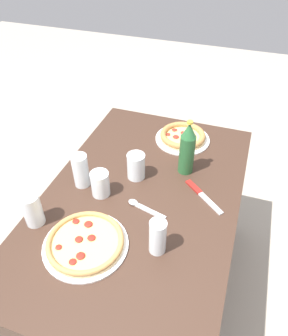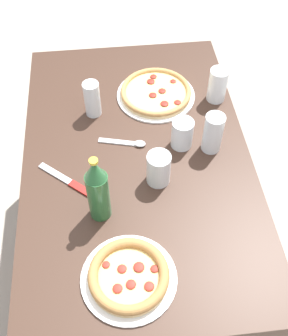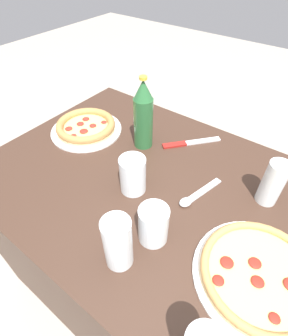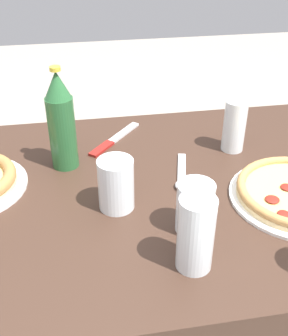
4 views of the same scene
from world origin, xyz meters
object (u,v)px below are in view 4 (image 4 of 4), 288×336
(glass_mango_juice, at_px, (116,186))
(knife, at_px, (113,140))
(beer_bottle, at_px, (61,122))
(spoon, at_px, (182,177))
(glass_cola, at_px, (195,237))
(glass_iced_tea, at_px, (195,209))
(glass_orange_juice, at_px, (234,128))

(glass_mango_juice, bearing_deg, knife, 85.34)
(beer_bottle, distance_m, spoon, 0.33)
(glass_mango_juice, distance_m, knife, 0.31)
(glass_cola, bearing_deg, glass_iced_tea, 74.50)
(glass_cola, height_order, knife, glass_cola)
(glass_cola, height_order, spoon, glass_cola)
(glass_orange_juice, xyz_separation_m, beer_bottle, (-0.46, -0.01, 0.06))
(glass_mango_juice, bearing_deg, glass_iced_tea, -34.66)
(glass_cola, distance_m, spoon, 0.30)
(glass_iced_tea, distance_m, spoon, 0.19)
(glass_iced_tea, bearing_deg, glass_cola, -105.50)
(glass_mango_juice, height_order, glass_iced_tea, glass_mango_juice)
(glass_mango_juice, xyz_separation_m, knife, (0.03, 0.31, -0.05))
(glass_mango_juice, relative_size, glass_orange_juice, 0.84)
(glass_orange_juice, bearing_deg, glass_iced_tea, -122.40)
(beer_bottle, relative_size, spoon, 1.52)
(glass_cola, xyz_separation_m, glass_iced_tea, (0.03, 0.10, -0.02))
(glass_orange_juice, bearing_deg, spoon, -144.84)
(glass_cola, xyz_separation_m, beer_bottle, (-0.23, 0.41, 0.06))
(glass_iced_tea, relative_size, beer_bottle, 0.42)
(knife, bearing_deg, glass_cola, -79.22)
(beer_bottle, xyz_separation_m, knife, (0.14, 0.11, -0.12))
(glass_cola, xyz_separation_m, knife, (-0.10, 0.51, -0.07))
(glass_mango_juice, distance_m, glass_iced_tea, 0.18)
(glass_cola, relative_size, spoon, 0.88)
(glass_mango_juice, distance_m, spoon, 0.20)
(glass_cola, bearing_deg, spoon, 80.21)
(glass_mango_juice, xyz_separation_m, beer_bottle, (-0.11, 0.20, 0.07))
(glass_cola, bearing_deg, beer_bottle, 119.93)
(glass_orange_juice, bearing_deg, glass_mango_juice, -149.36)
(glass_mango_juice, xyz_separation_m, spoon, (0.17, 0.08, -0.05))
(glass_mango_juice, height_order, glass_orange_juice, glass_orange_juice)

